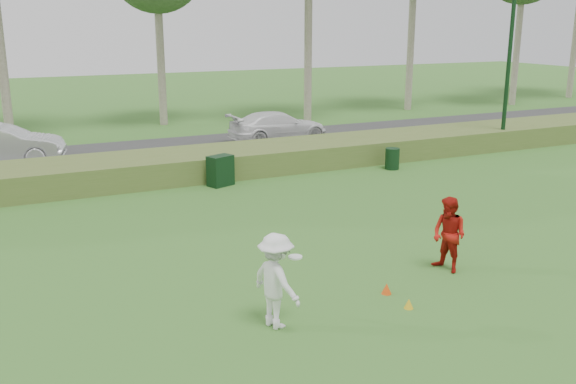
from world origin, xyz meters
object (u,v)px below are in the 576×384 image
cone_yellow (409,304)px  car_mid (2,144)px  player_red (449,235)px  utility_cabinet (220,171)px  cone_orange (387,289)px  car_right (278,126)px  trash_bin (392,159)px  player_white (276,281)px  lamp_post (512,22)px

cone_yellow → car_mid: bearing=111.0°
player_red → utility_cabinet: size_ratio=1.64×
cone_yellow → cone_orange: bearing=90.3°
cone_orange → utility_cabinet: size_ratio=0.22×
cone_yellow → utility_cabinet: bearing=90.5°
utility_cabinet → car_right: bearing=30.3°
trash_bin → car_mid: bearing=151.9°
cone_yellow → trash_bin: trash_bin is taller
car_mid → player_white: bearing=-153.5°
lamp_post → cone_orange: (-13.61, -11.11, -5.47)m
cone_orange → trash_bin: 12.03m
trash_bin → car_mid: size_ratio=0.18×
cone_orange → car_mid: bearing=111.8°
player_white → cone_yellow: (2.74, -0.45, -0.82)m
player_white → cone_orange: (2.74, 0.35, -0.81)m
player_red → player_white: bearing=-91.2°
cone_orange → cone_yellow: cone_orange is taller
player_red → car_right: size_ratio=0.37×
player_red → cone_yellow: 2.51m
player_red → cone_orange: 2.21m
player_red → trash_bin: (4.84, 9.38, -0.47)m
car_right → player_red: bearing=168.3°
car_mid → car_right: 12.10m
trash_bin → utility_cabinet: bearing=176.6°
utility_cabinet → car_right: 8.58m
trash_bin → car_mid: car_mid is taller
lamp_post → player_white: (-16.35, -11.46, -4.67)m
trash_bin → car_mid: 15.59m
car_right → lamp_post: bearing=-125.9°
car_right → player_white: bearing=154.7°
player_white → utility_cabinet: bearing=-30.1°
lamp_post → cone_yellow: size_ratio=38.72×
lamp_post → car_right: bearing=144.9°
lamp_post → player_white: bearing=-145.0°
lamp_post → utility_cabinet: lamp_post is taller
cone_orange → car_mid: (-6.90, 17.22, 0.72)m
lamp_post → cone_yellow: lamp_post is taller
player_white → car_mid: 18.05m
player_white → player_red: bearing=-96.0°
player_white → car_right: player_white is taller
utility_cabinet → trash_bin: 6.96m
cone_orange → trash_bin: size_ratio=0.29×
player_red → car_mid: (-8.91, 16.72, -0.04)m
cone_yellow → car_right: (5.20, 17.83, 0.65)m
lamp_post → trash_bin: 8.60m
utility_cabinet → car_mid: (-6.80, 6.92, 0.30)m
player_white → trash_bin: bearing=-59.3°
player_white → trash_bin: size_ratio=2.23×
utility_cabinet → trash_bin: utility_cabinet is taller
trash_bin → car_right: (-1.65, 7.15, 0.34)m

